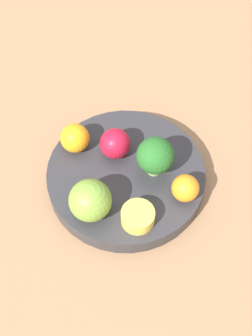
% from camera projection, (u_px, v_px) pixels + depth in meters
% --- Properties ---
extents(ground_plane, '(6.00, 6.00, 0.00)m').
position_uv_depth(ground_plane, '(126.00, 188.00, 0.77)').
color(ground_plane, gray).
extents(table_surface, '(1.20, 1.20, 0.02)m').
position_uv_depth(table_surface, '(126.00, 185.00, 0.76)').
color(table_surface, '#936D4C').
rests_on(table_surface, ground_plane).
extents(bowl, '(0.25, 0.25, 0.03)m').
position_uv_depth(bowl, '(126.00, 177.00, 0.74)').
color(bowl, '#2D2D33').
rests_on(bowl, table_surface).
extents(broccoli, '(0.06, 0.06, 0.07)m').
position_uv_depth(broccoli, '(155.00, 156.00, 0.70)').
color(broccoli, '#8CB76B').
rests_on(broccoli, bowl).
extents(apple_red, '(0.06, 0.06, 0.06)m').
position_uv_depth(apple_red, '(90.00, 200.00, 0.67)').
color(apple_red, olive).
rests_on(apple_red, bowl).
extents(apple_green, '(0.05, 0.05, 0.05)m').
position_uv_depth(apple_green, '(115.00, 144.00, 0.73)').
color(apple_green, '#B7142D').
rests_on(apple_green, bowl).
extents(orange_front, '(0.05, 0.05, 0.05)m').
position_uv_depth(orange_front, '(75.00, 138.00, 0.74)').
color(orange_front, orange).
rests_on(orange_front, bowl).
extents(orange_back, '(0.04, 0.04, 0.04)m').
position_uv_depth(orange_back, '(185.00, 188.00, 0.69)').
color(orange_back, orange).
rests_on(orange_back, bowl).
extents(small_cup, '(0.05, 0.05, 0.02)m').
position_uv_depth(small_cup, '(138.00, 217.00, 0.67)').
color(small_cup, '#F4CC4C').
rests_on(small_cup, bowl).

